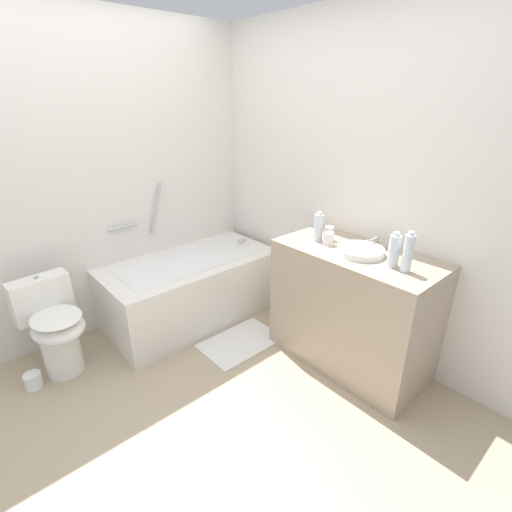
% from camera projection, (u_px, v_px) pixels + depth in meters
% --- Properties ---
extents(ground_plane, '(4.04, 4.04, 0.00)m').
position_uv_depth(ground_plane, '(181.00, 416.00, 2.34)').
color(ground_plane, tan).
extents(wall_back_tiled, '(3.44, 0.10, 2.46)m').
position_uv_depth(wall_back_tiled, '(73.00, 186.00, 2.81)').
color(wall_back_tiled, silver).
rests_on(wall_back_tiled, ground_plane).
extents(wall_right_mirror, '(0.10, 3.06, 2.46)m').
position_uv_depth(wall_right_mirror, '(349.00, 186.00, 2.81)').
color(wall_right_mirror, silver).
rests_on(wall_right_mirror, ground_plane).
extents(bathtub, '(1.49, 0.74, 1.17)m').
position_uv_depth(bathtub, '(192.00, 286.00, 3.32)').
color(bathtub, white).
rests_on(bathtub, ground_plane).
extents(toilet, '(0.40, 0.53, 0.71)m').
position_uv_depth(toilet, '(55.00, 327.00, 2.60)').
color(toilet, white).
rests_on(toilet, ground_plane).
extents(vanity_counter, '(0.56, 1.12, 0.89)m').
position_uv_depth(vanity_counter, '(351.00, 308.00, 2.68)').
color(vanity_counter, tan).
rests_on(vanity_counter, ground_plane).
extents(sink_basin, '(0.31, 0.31, 0.04)m').
position_uv_depth(sink_basin, '(361.00, 251.00, 2.46)').
color(sink_basin, white).
rests_on(sink_basin, vanity_counter).
extents(sink_faucet, '(0.12, 0.15, 0.08)m').
position_uv_depth(sink_faucet, '(376.00, 243.00, 2.56)').
color(sink_faucet, '#A9A9AE').
rests_on(sink_faucet, vanity_counter).
extents(water_bottle_0, '(0.07, 0.07, 0.22)m').
position_uv_depth(water_bottle_0, '(394.00, 251.00, 2.24)').
color(water_bottle_0, silver).
rests_on(water_bottle_0, vanity_counter).
extents(water_bottle_1, '(0.06, 0.06, 0.25)m').
position_uv_depth(water_bottle_1, '(408.00, 253.00, 2.17)').
color(water_bottle_1, silver).
rests_on(water_bottle_1, vanity_counter).
extents(water_bottle_2, '(0.06, 0.06, 0.22)m').
position_uv_depth(water_bottle_2, '(318.00, 227.00, 2.66)').
color(water_bottle_2, silver).
rests_on(water_bottle_2, vanity_counter).
extents(drinking_glass_0, '(0.07, 0.07, 0.09)m').
position_uv_depth(drinking_glass_0, '(328.00, 238.00, 2.61)').
color(drinking_glass_0, white).
rests_on(drinking_glass_0, vanity_counter).
extents(drinking_glass_1, '(0.06, 0.06, 0.10)m').
position_uv_depth(drinking_glass_1, '(329.00, 233.00, 2.69)').
color(drinking_glass_1, white).
rests_on(drinking_glass_1, vanity_counter).
extents(bath_mat, '(0.63, 0.41, 0.01)m').
position_uv_depth(bath_mat, '(240.00, 342.00, 3.03)').
color(bath_mat, white).
rests_on(bath_mat, ground_plane).
extents(toilet_paper_roll, '(0.11, 0.11, 0.11)m').
position_uv_depth(toilet_paper_roll, '(33.00, 381.00, 2.55)').
color(toilet_paper_roll, white).
rests_on(toilet_paper_roll, ground_plane).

